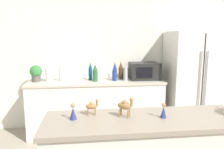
{
  "coord_description": "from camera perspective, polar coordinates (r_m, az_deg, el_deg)",
  "views": [
    {
      "loc": [
        -0.51,
        -1.12,
        1.58
      ],
      "look_at": [
        -0.21,
        1.42,
        1.15
      ],
      "focal_mm": 35.0,
      "sensor_mm": 36.0,
      "label": 1
    }
  ],
  "objects": [
    {
      "name": "potted_plant",
      "position": [
        3.67,
        -19.25,
        0.43
      ],
      "size": [
        0.19,
        0.19,
        0.26
      ],
      "color": "#595451",
      "rests_on": "back_counter"
    },
    {
      "name": "refrigerator",
      "position": [
        3.97,
        20.21,
        -1.71
      ],
      "size": [
        0.85,
        0.69,
        1.68
      ],
      "color": "silver",
      "rests_on": "ground_plane"
    },
    {
      "name": "wise_man_figurine_purple",
      "position": [
        1.72,
        -10.13,
        -9.72
      ],
      "size": [
        0.06,
        0.06,
        0.13
      ],
      "color": "navy",
      "rests_on": "bar_counter"
    },
    {
      "name": "camel_figurine_second",
      "position": [
        1.73,
        3.49,
        -8.04
      ],
      "size": [
        0.13,
        0.11,
        0.16
      ],
      "color": "olive",
      "rests_on": "bar_counter"
    },
    {
      "name": "wise_man_figurine_crimson",
      "position": [
        1.78,
        13.32,
        -9.35
      ],
      "size": [
        0.05,
        0.05,
        0.12
      ],
      "color": "navy",
      "rests_on": "bar_counter"
    },
    {
      "name": "microwave",
      "position": [
        3.7,
        8.4,
        0.93
      ],
      "size": [
        0.48,
        0.37,
        0.28
      ],
      "color": "black",
      "rests_on": "back_counter"
    },
    {
      "name": "back_bottle_6",
      "position": [
        3.5,
        -4.39,
        0.4
      ],
      "size": [
        0.08,
        0.08,
        0.28
      ],
      "color": "#2D6033",
      "rests_on": "back_counter"
    },
    {
      "name": "back_bottle_2",
      "position": [
        3.7,
        2.32,
        1.03
      ],
      "size": [
        0.08,
        0.08,
        0.3
      ],
      "color": "brown",
      "rests_on": "back_counter"
    },
    {
      "name": "back_bottle_1",
      "position": [
        3.63,
        0.54,
        0.37
      ],
      "size": [
        0.06,
        0.06,
        0.23
      ],
      "color": "navy",
      "rests_on": "back_counter"
    },
    {
      "name": "paper_towel_roll",
      "position": [
        3.64,
        -16.15,
        0.04
      ],
      "size": [
        0.11,
        0.11,
        0.22
      ],
      "color": "white",
      "rests_on": "back_counter"
    },
    {
      "name": "camel_figurine",
      "position": [
        1.79,
        -5.23,
        -8.16
      ],
      "size": [
        0.1,
        0.05,
        0.13
      ],
      "color": "olive",
      "rests_on": "bar_counter"
    },
    {
      "name": "back_bottle_5",
      "position": [
        3.55,
        3.61,
        0.5
      ],
      "size": [
        0.07,
        0.07,
        0.28
      ],
      "color": "#B2B7BC",
      "rests_on": "back_counter"
    },
    {
      "name": "back_bottle_0",
      "position": [
        3.61,
        -13.23,
        0.37
      ],
      "size": [
        0.07,
        0.07,
        0.27
      ],
      "color": "#B2B7BC",
      "rests_on": "back_counter"
    },
    {
      "name": "back_bottle_3",
      "position": [
        3.53,
        0.76,
        0.72
      ],
      "size": [
        0.07,
        0.07,
        0.31
      ],
      "color": "navy",
      "rests_on": "back_counter"
    },
    {
      "name": "wall_back",
      "position": [
        3.89,
        0.85,
        5.13
      ],
      "size": [
        8.0,
        0.06,
        2.55
      ],
      "color": "silver",
      "rests_on": "ground_plane"
    },
    {
      "name": "back_counter",
      "position": [
        3.7,
        -4.08,
        -8.28
      ],
      "size": [
        2.19,
        0.63,
        0.89
      ],
      "color": "silver",
      "rests_on": "ground_plane"
    },
    {
      "name": "back_bottle_4",
      "position": [
        3.63,
        -5.67,
        0.85
      ],
      "size": [
        0.07,
        0.07,
        0.3
      ],
      "color": "navy",
      "rests_on": "back_counter"
    }
  ]
}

